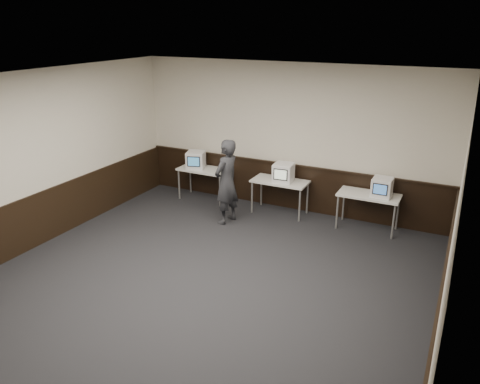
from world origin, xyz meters
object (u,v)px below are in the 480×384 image
at_px(emac_right, 382,187).
at_px(desk_center, 280,184).
at_px(emac_left, 196,160).
at_px(emac_center, 283,173).
at_px(desk_right, 369,198).
at_px(person, 226,182).
at_px(desk_left, 204,172).

bearing_deg(emac_right, desk_center, -179.57).
distance_m(emac_left, emac_center, 2.18).
relative_size(desk_right, person, 0.68).
bearing_deg(desk_left, person, -40.89).
bearing_deg(desk_right, emac_center, -178.77).
xyz_separation_m(emac_left, person, (1.29, -0.90, -0.06)).
height_order(emac_left, person, person).
distance_m(emac_right, person, 3.08).
xyz_separation_m(emac_right, person, (-2.94, -0.94, -0.05)).
bearing_deg(desk_left, desk_right, 0.00).
bearing_deg(person, desk_center, 149.84).
bearing_deg(desk_left, desk_center, 0.00).
xyz_separation_m(desk_left, person, (1.10, -0.95, 0.21)).
bearing_deg(desk_center, desk_left, 180.00).
height_order(desk_center, emac_center, emac_center).
relative_size(emac_center, emac_right, 1.13).
bearing_deg(desk_left, emac_left, -166.66).
height_order(emac_center, person, person).
xyz_separation_m(desk_left, desk_center, (1.90, 0.00, 0.00)).
relative_size(desk_right, emac_center, 2.59).
relative_size(desk_center, person, 0.68).
bearing_deg(emac_right, emac_center, -178.48).
distance_m(emac_center, emac_right, 2.05).
bearing_deg(emac_right, emac_left, -178.84).
height_order(desk_left, desk_right, same).
relative_size(desk_right, emac_right, 2.93).
bearing_deg(emac_center, emac_left, 175.22).
distance_m(desk_right, emac_center, 1.84).
xyz_separation_m(desk_center, emac_center, (0.08, -0.04, 0.27)).
relative_size(desk_left, desk_right, 1.00).
bearing_deg(desk_right, emac_right, -2.07).
xyz_separation_m(emac_left, emac_center, (2.18, 0.01, 0.00)).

